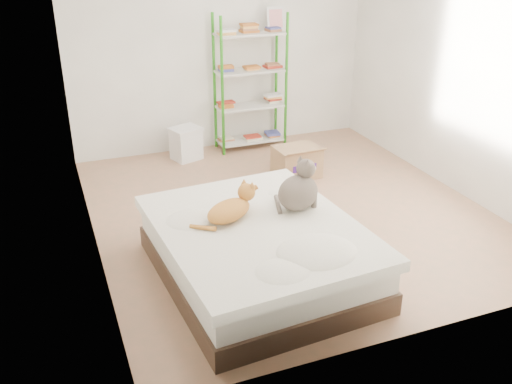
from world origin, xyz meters
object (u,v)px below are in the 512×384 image
bed (258,251)px  cardboard_box (297,161)px  orange_cat (229,208)px  grey_cat (298,185)px  shelf_unit (251,84)px  white_bin (186,143)px

bed → cardboard_box: 2.17m
orange_cat → grey_cat: grey_cat is taller
bed → shelf_unit: bearing=66.4°
grey_cat → white_bin: size_ratio=1.02×
shelf_unit → cardboard_box: (0.15, -1.09, -0.66)m
orange_cat → shelf_unit: (1.22, 2.73, 0.26)m
shelf_unit → white_bin: size_ratio=4.07×
orange_cat → grey_cat: (0.59, -0.02, 0.12)m
shelf_unit → cardboard_box: size_ratio=3.45×
bed → grey_cat: bearing=15.4°
cardboard_box → white_bin: white_bin is taller
grey_cat → bed: bearing=95.2°
grey_cat → shelf_unit: (0.63, 2.76, 0.14)m
shelf_unit → orange_cat: bearing=-114.1°
cardboard_box → white_bin: bearing=134.8°
shelf_unit → white_bin: (-0.90, -0.13, -0.63)m
bed → cardboard_box: size_ratio=3.90×
bed → shelf_unit: 3.14m
grey_cat → shelf_unit: bearing=-26.9°
orange_cat → shelf_unit: shelf_unit is taller
shelf_unit → white_bin: 1.11m
cardboard_box → shelf_unit: bearing=95.0°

